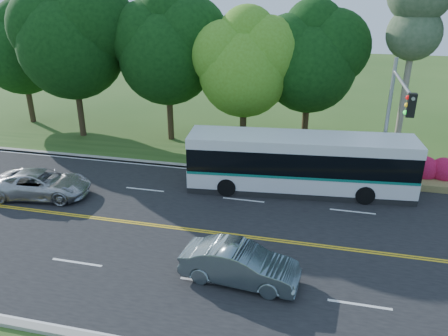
% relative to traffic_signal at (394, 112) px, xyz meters
% --- Properties ---
extents(ground, '(120.00, 120.00, 0.00)m').
position_rel_traffic_signal_xyz_m(ground, '(-6.49, -5.40, -4.67)').
color(ground, '#2D4F1A').
rests_on(ground, ground).
extents(road, '(60.00, 14.00, 0.02)m').
position_rel_traffic_signal_xyz_m(road, '(-6.49, -5.40, -4.66)').
color(road, black).
rests_on(road, ground).
extents(curb_north, '(60.00, 0.30, 0.15)m').
position_rel_traffic_signal_xyz_m(curb_north, '(-6.49, 1.75, -4.60)').
color(curb_north, '#A09C90').
rests_on(curb_north, ground).
extents(grass_verge, '(60.00, 4.00, 0.10)m').
position_rel_traffic_signal_xyz_m(grass_verge, '(-6.49, 3.60, -4.62)').
color(grass_verge, '#2D4F1A').
rests_on(grass_verge, ground).
extents(lane_markings, '(57.60, 13.82, 0.00)m').
position_rel_traffic_signal_xyz_m(lane_markings, '(-6.59, -5.40, -4.65)').
color(lane_markings, gold).
rests_on(lane_markings, road).
extents(tree_row, '(44.70, 9.10, 13.84)m').
position_rel_traffic_signal_xyz_m(tree_row, '(-11.65, 6.73, 2.06)').
color(tree_row, black).
rests_on(tree_row, ground).
extents(bougainvillea_hedge, '(9.50, 2.25, 1.50)m').
position_rel_traffic_signal_xyz_m(bougainvillea_hedge, '(0.69, 2.75, -3.95)').
color(bougainvillea_hedge, '#A70D27').
rests_on(bougainvillea_hedge, ground).
extents(traffic_signal, '(0.42, 6.10, 7.00)m').
position_rel_traffic_signal_xyz_m(traffic_signal, '(0.00, 0.00, 0.00)').
color(traffic_signal, '#999AA1').
rests_on(traffic_signal, ground).
extents(transit_bus, '(12.01, 3.72, 3.09)m').
position_rel_traffic_signal_xyz_m(transit_bus, '(-4.34, -0.06, -3.12)').
color(transit_bus, white).
rests_on(transit_bus, road).
extents(sedan, '(4.57, 1.95, 1.46)m').
position_rel_traffic_signal_xyz_m(sedan, '(-5.87, -8.53, -3.92)').
color(sedan, slate).
rests_on(sedan, road).
extents(suv, '(5.36, 3.05, 1.41)m').
position_rel_traffic_signal_xyz_m(suv, '(-17.45, -3.88, -3.95)').
color(suv, '#ACADB0').
rests_on(suv, road).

